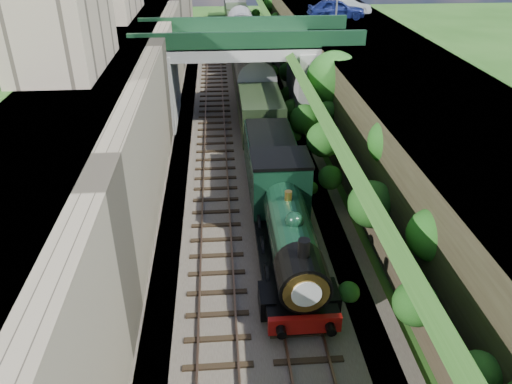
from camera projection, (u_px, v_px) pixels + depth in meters
ground at (273, 355)px, 18.19m from camera, size 160.00×160.00×0.00m
trackbed at (243, 138)px, 35.56m from camera, size 10.00×90.00×0.20m
retaining_wall at (161, 94)px, 33.54m from camera, size 1.00×90.00×7.00m
street_plateau_left at (108, 95)px, 33.30m from camera, size 6.00×90.00×7.00m
street_plateau_right at (379, 94)px, 34.73m from camera, size 8.00×90.00×6.25m
embankment_slope at (318, 103)px, 33.80m from camera, size 4.53×91.17×6.65m
track_left at (215, 137)px, 35.36m from camera, size 2.50×90.00×0.20m
track_right at (260, 136)px, 35.57m from camera, size 2.50×90.00×0.20m
road_bridge at (252, 68)px, 37.18m from camera, size 16.00×6.40×7.25m
building_near at (61, 28)px, 25.37m from camera, size 4.00×8.00×4.00m
tree at (335, 81)px, 32.28m from camera, size 3.60×3.80×6.60m
car_blue at (336, 9)px, 42.28m from camera, size 4.89×2.13×1.64m
car_silver at (345, 7)px, 43.27m from camera, size 5.02×3.48×1.57m
locomotive at (288, 229)px, 22.04m from camera, size 3.10×10.23×3.83m
tender at (271, 162)px, 28.59m from camera, size 2.70×6.00×3.05m
coach_front at (254, 89)px, 39.36m from camera, size 2.90×18.00×3.70m
coach_middle at (242, 38)px, 55.74m from camera, size 2.90×18.00×3.70m
coach_rear at (235, 10)px, 72.12m from camera, size 2.90×18.00×3.70m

